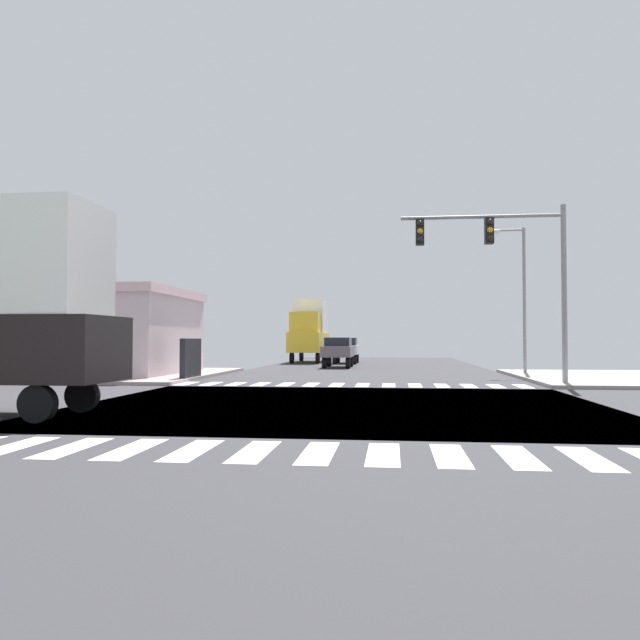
% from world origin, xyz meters
% --- Properties ---
extents(ground, '(90.00, 90.00, 0.05)m').
position_xyz_m(ground, '(0.00, 0.00, -0.03)').
color(ground, '#353438').
extents(sidewalk_corner_nw, '(12.00, 12.00, 0.14)m').
position_xyz_m(sidewalk_corner_nw, '(-13.00, 12.00, 0.07)').
color(sidewalk_corner_nw, gray).
rests_on(sidewalk_corner_nw, ground).
extents(crosswalk_near, '(13.50, 2.00, 0.01)m').
position_xyz_m(crosswalk_near, '(-0.25, -7.30, 0.00)').
color(crosswalk_near, white).
rests_on(crosswalk_near, ground).
extents(crosswalk_far, '(13.50, 2.00, 0.01)m').
position_xyz_m(crosswalk_far, '(-0.25, 7.30, 0.00)').
color(crosswalk_far, white).
rests_on(crosswalk_far, ground).
extents(traffic_signal_mast, '(6.21, 0.55, 6.87)m').
position_xyz_m(traffic_signal_mast, '(5.52, 7.55, 5.06)').
color(traffic_signal_mast, gray).
rests_on(traffic_signal_mast, ground).
extents(street_lamp, '(1.78, 0.32, 7.31)m').
position_xyz_m(street_lamp, '(7.64, 15.01, 4.42)').
color(street_lamp, gray).
rests_on(street_lamp, ground).
extents(bank_building, '(17.61, 8.00, 4.17)m').
position_xyz_m(bank_building, '(-16.63, 12.07, 2.10)').
color(bank_building, beige).
rests_on(bank_building, ground).
extents(box_truck_crossing_2, '(2.40, 7.20, 4.85)m').
position_xyz_m(box_truck_crossing_2, '(-5.00, 31.39, 2.56)').
color(box_truck_crossing_2, black).
rests_on(box_truck_crossing_2, ground).
extents(sedan_queued_2, '(1.80, 4.30, 1.88)m').
position_xyz_m(sedan_queued_2, '(-2.00, 29.30, 1.12)').
color(sedan_queued_2, black).
rests_on(sedan_queued_2, ground).
extents(sedan_leading_3, '(1.80, 4.30, 1.88)m').
position_xyz_m(sedan_leading_3, '(-2.00, 22.50, 1.12)').
color(sedan_leading_3, black).
rests_on(sedan_leading_3, ground).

